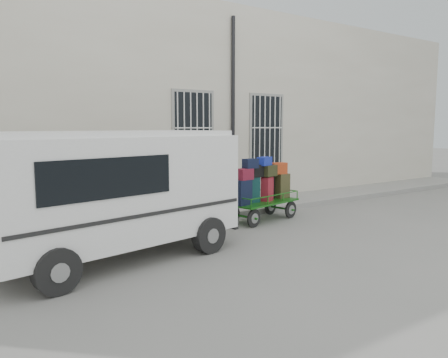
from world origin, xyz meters
name	(u,v)px	position (x,y,z in m)	size (l,w,h in m)	color
ground	(271,227)	(0.00, 0.00, 0.00)	(80.00, 80.00, 0.00)	slate
building	(165,108)	(0.00, 5.50, 3.00)	(24.00, 5.15, 6.00)	beige
sidewalk	(220,210)	(0.00, 2.20, 0.07)	(24.00, 1.70, 0.15)	gray
luggage_cart	(262,188)	(0.28, 0.71, 0.86)	(2.35, 1.26, 1.64)	black
van	(112,187)	(-4.00, -0.28, 1.33)	(4.87, 2.73, 2.32)	white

